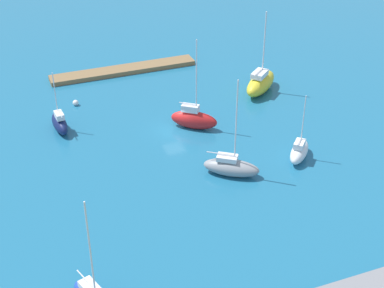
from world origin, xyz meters
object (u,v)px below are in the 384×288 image
sailboat_yellow_center_basin (261,83)px  sailboat_red_east_end (194,119)px  mooring_buoy_white (76,103)px  pier_dock (124,70)px  sailboat_gray_mid_basin (231,167)px  sailboat_navy_inner_mooring (60,123)px  sailboat_white_near_pier (299,151)px

sailboat_yellow_center_basin → sailboat_red_east_end: bearing=165.6°
mooring_buoy_white → sailboat_yellow_center_basin: bearing=168.1°
pier_dock → mooring_buoy_white: size_ratio=28.43×
sailboat_gray_mid_basin → mooring_buoy_white: sailboat_gray_mid_basin is taller
pier_dock → sailboat_red_east_end: bearing=100.6°
sailboat_gray_mid_basin → sailboat_yellow_center_basin: sailboat_yellow_center_basin is taller
pier_dock → sailboat_navy_inner_mooring: 18.05m
pier_dock → mooring_buoy_white: bearing=42.7°
sailboat_gray_mid_basin → sailboat_white_near_pier: bearing=36.1°
sailboat_yellow_center_basin → mooring_buoy_white: (24.14, -5.10, -1.01)m
sailboat_white_near_pier → sailboat_gray_mid_basin: bearing=134.9°
pier_dock → sailboat_yellow_center_basin: sailboat_yellow_center_basin is taller
sailboat_navy_inner_mooring → sailboat_white_near_pier: 28.31m
pier_dock → sailboat_yellow_center_basin: 20.30m
mooring_buoy_white → pier_dock: bearing=-137.3°
sailboat_red_east_end → mooring_buoy_white: size_ratio=15.16×
sailboat_red_east_end → sailboat_yellow_center_basin: bearing=63.8°
pier_dock → sailboat_gray_mid_basin: 29.92m
pier_dock → mooring_buoy_white: 11.71m
pier_dock → sailboat_gray_mid_basin: bearing=96.9°
sailboat_yellow_center_basin → sailboat_navy_inner_mooring: bearing=140.8°
pier_dock → mooring_buoy_white: mooring_buoy_white is taller
sailboat_navy_inner_mooring → sailboat_yellow_center_basin: bearing=-92.6°
sailboat_yellow_center_basin → sailboat_red_east_end: 13.38m
sailboat_yellow_center_basin → sailboat_red_east_end: (11.99, 5.95, -0.11)m
sailboat_white_near_pier → mooring_buoy_white: 29.82m
sailboat_navy_inner_mooring → mooring_buoy_white: (-3.01, -5.87, -0.69)m
pier_dock → sailboat_white_near_pier: sailboat_white_near_pier is taller
pier_dock → sailboat_white_near_pier: size_ratio=2.78×
sailboat_white_near_pier → sailboat_yellow_center_basin: 16.95m
pier_dock → sailboat_navy_inner_mooring: sailboat_navy_inner_mooring is taller
sailboat_yellow_center_basin → mooring_buoy_white: 24.69m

